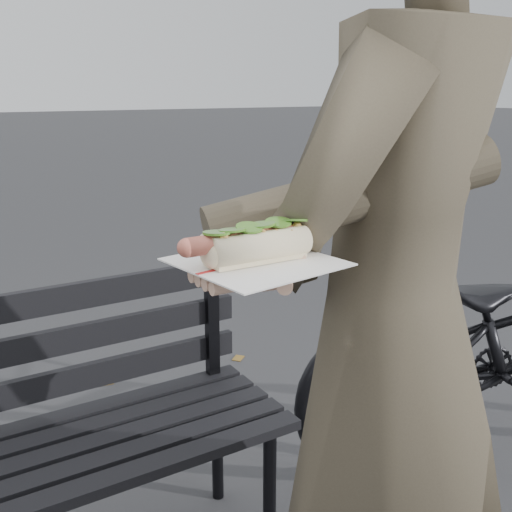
# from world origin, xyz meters

# --- Properties ---
(park_bench) EXTENTS (1.50, 0.44, 0.88)m
(park_bench) POSITION_xyz_m (-0.10, 0.92, 0.52)
(park_bench) COLOR black
(park_bench) RESTS_ON ground
(person) EXTENTS (0.81, 0.67, 1.91)m
(person) POSITION_xyz_m (0.52, 0.15, 0.95)
(person) COLOR #473E2F
(person) RESTS_ON ground
(held_hotdog) EXTENTS (0.62, 0.32, 0.20)m
(held_hotdog) POSITION_xyz_m (0.33, 0.10, 1.23)
(held_hotdog) COLOR #473E2F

